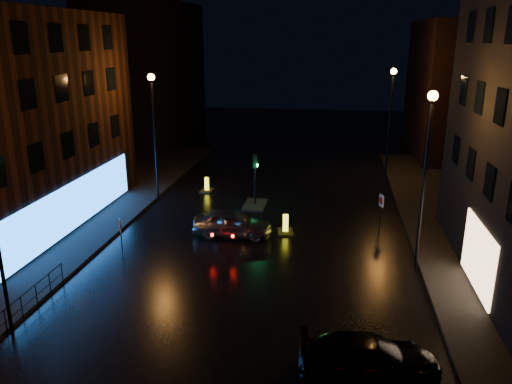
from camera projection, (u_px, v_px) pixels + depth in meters
ground at (229, 323)px, 19.27m from camera, size 120.00×120.00×0.00m
pavement_left at (21, 226)px, 28.88m from camera, size 12.00×44.00×0.15m
building_far_left at (148, 72)px, 52.57m from camera, size 8.00×16.00×14.00m
building_far_right at (461, 89)px, 45.43m from camera, size 8.00×14.00×12.00m
street_lamp_lfar at (154, 118)px, 31.98m from camera, size 0.44×0.44×8.37m
street_lamp_rnear at (427, 155)px, 22.12m from camera, size 0.44×0.44×8.37m
street_lamp_rfar at (391, 107)px, 37.20m from camera, size 0.44×0.44×8.37m
traffic_signal at (255, 198)px, 32.50m from camera, size 1.40×2.40×3.45m
guard_railing at (21, 302)px, 19.30m from camera, size 0.05×6.04×1.00m
silver_hatchback at (233, 223)px, 27.51m from camera, size 4.33×1.77×1.47m
dark_sedan at (369, 357)px, 16.13m from camera, size 4.74×2.36×1.32m
bollard_near at (285, 229)px, 28.06m from camera, size 1.03×1.36×1.08m
bollard_far at (207, 188)px, 35.61m from camera, size 0.86×1.22×1.02m
road_sign_left at (121, 229)px, 24.57m from camera, size 0.23×0.47×2.01m
road_sign_right at (381, 204)px, 28.04m from camera, size 0.22×0.50×2.11m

